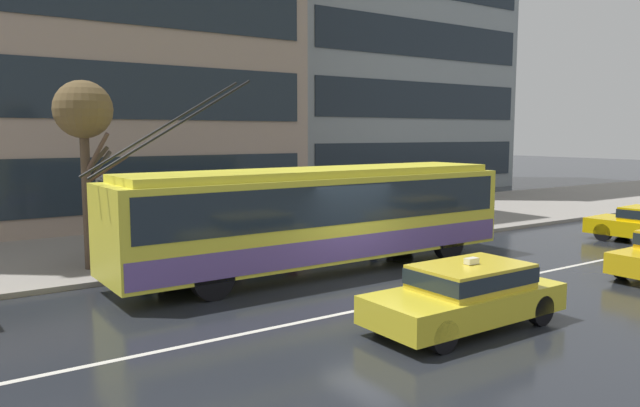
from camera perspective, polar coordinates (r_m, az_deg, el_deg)
ground_plane at (r=15.40m, az=6.13°, el=-7.89°), size 160.00×160.00×0.00m
sidewalk_slab at (r=22.95m, az=-8.74°, el=-2.94°), size 80.00×10.00×0.14m
lane_centre_line at (r=14.54m, az=9.22°, el=-8.81°), size 72.00×0.14×0.01m
trolleybus at (r=16.92m, az=0.06°, el=-1.05°), size 12.32×2.68×5.17m
taxi_oncoming_near at (r=12.47m, az=13.73°, el=-8.19°), size 4.22×1.74×1.39m
bus_shelter at (r=18.89m, az=-14.07°, el=0.93°), size 4.25×1.82×2.50m
pedestrian_at_shelter at (r=17.51m, az=-16.27°, el=-2.61°), size 0.36×0.36×1.66m
pedestrian_approaching_curb at (r=22.16m, az=5.00°, el=1.15°), size 1.06×1.06×1.99m
pedestrian_walking_past at (r=20.53m, az=-2.39°, el=0.71°), size 1.18×1.18×1.96m
pedestrian_waiting_by_pole at (r=20.11m, az=-7.77°, el=0.58°), size 1.26×1.26×2.00m
street_tree_bare at (r=17.52m, az=-21.46°, el=7.74°), size 1.86×1.58×5.13m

